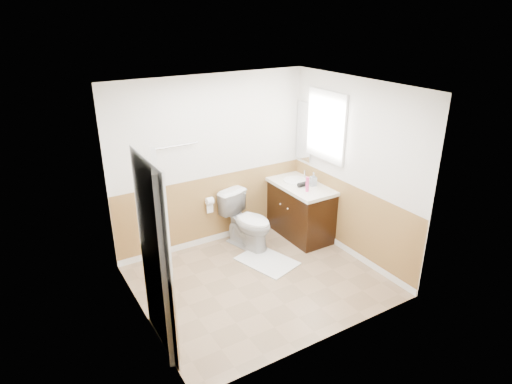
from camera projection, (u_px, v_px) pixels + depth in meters
floor at (259, 281)px, 5.77m from camera, size 3.00×3.00×0.00m
ceiling at (260, 87)px, 4.80m from camera, size 3.00×3.00×0.00m
wall_back at (212, 163)px, 6.31m from camera, size 3.00×0.00×3.00m
wall_front at (330, 237)px, 4.26m from camera, size 3.00×0.00×3.00m
wall_left at (137, 222)px, 4.57m from camera, size 0.00×3.00×3.00m
wall_right at (353, 171)px, 6.00m from camera, size 0.00×3.00×3.00m
wainscot_back at (214, 210)px, 6.59m from camera, size 3.00×0.00×3.00m
wainscot_front at (324, 301)px, 4.56m from camera, size 3.00×0.00×3.00m
wainscot_left at (145, 282)px, 4.87m from camera, size 0.00×2.60×2.60m
wainscot_right at (348, 220)px, 6.29m from camera, size 0.00×2.60×2.60m
toilet at (248, 221)px, 6.46m from camera, size 0.67×0.91×0.82m
bath_mat at (267, 261)px, 6.19m from camera, size 0.76×0.92×0.02m
vanity_cabinet at (300, 211)px, 6.81m from camera, size 0.55×1.10×0.80m
vanity_knob_left at (288, 209)px, 6.53m from camera, size 0.03×0.03×0.03m
vanity_knob_right at (280, 204)px, 6.69m from camera, size 0.03×0.03×0.03m
countertop at (300, 186)px, 6.64m from camera, size 0.60×1.15×0.05m
sink_basin at (295, 180)px, 6.75m from camera, size 0.36×0.36×0.02m
faucet at (305, 174)px, 6.81m from camera, size 0.02×0.02×0.14m
lotion_bottle at (307, 184)px, 6.32m from camera, size 0.05×0.05×0.22m
soap_dispenser at (313, 179)px, 6.54m from camera, size 0.12×0.12×0.20m
hair_dryer_body at (302, 184)px, 6.52m from camera, size 0.14×0.07×0.07m
hair_dryer_handle at (300, 187)px, 6.52m from camera, size 0.03×0.03×0.07m
mirror_panel at (304, 132)px, 6.74m from camera, size 0.02×0.35×0.90m
window_frame at (326, 126)px, 6.26m from camera, size 0.04×0.80×1.00m
window_glass at (327, 126)px, 6.27m from camera, size 0.01×0.70×0.90m
door at (163, 258)px, 4.35m from camera, size 0.29×0.78×2.04m
door_frame at (155, 259)px, 4.31m from camera, size 0.02×0.92×2.10m
door_knob at (158, 248)px, 4.67m from camera, size 0.06×0.06×0.06m
towel_bar at (176, 146)px, 5.87m from camera, size 0.62×0.02×0.02m
tp_holder_bar at (210, 201)px, 6.42m from camera, size 0.14×0.02×0.02m
tp_roll at (210, 201)px, 6.42m from camera, size 0.10×0.11×0.11m
tp_sheet at (210, 208)px, 6.46m from camera, size 0.10×0.01×0.16m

